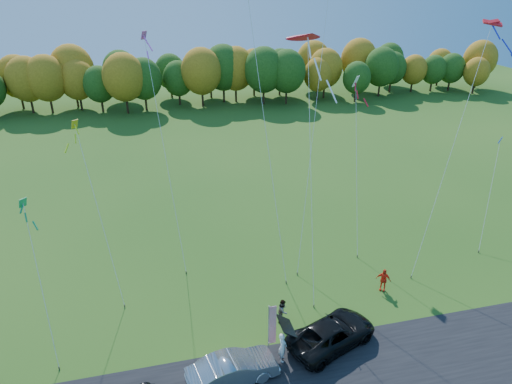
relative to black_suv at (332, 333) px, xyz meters
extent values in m
plane|color=#235015|center=(-2.85, 1.74, -0.80)|extent=(160.00, 160.00, 0.00)
cube|color=black|center=(-2.85, -2.26, -0.80)|extent=(90.00, 6.00, 0.01)
imported|color=black|center=(0.00, 0.00, 0.00)|extent=(6.36, 4.60, 1.61)
imported|color=#A1A1A5|center=(-6.36, -1.37, 0.03)|extent=(5.30, 2.65, 1.67)
imported|color=white|center=(-3.28, -0.53, 0.16)|extent=(0.67, 0.82, 1.93)
imported|color=gray|center=(-2.30, 2.65, 0.03)|extent=(0.97, 1.02, 1.66)
imported|color=red|center=(5.54, 4.07, 0.07)|extent=(1.08, 0.95, 1.75)
cylinder|color=#999999|center=(-3.95, 0.09, 0.98)|extent=(0.06, 0.06, 3.58)
cube|color=red|center=(-3.73, 0.09, 1.34)|extent=(0.45, 0.03, 2.68)
cube|color=navy|center=(-3.73, 0.12, 2.34)|extent=(0.45, 0.02, 0.70)
cylinder|color=#4C3F33|center=(-0.91, 6.42, -0.70)|extent=(0.08, 0.08, 0.20)
cylinder|color=#4C3F33|center=(0.22, 7.25, -0.70)|extent=(0.08, 0.08, 0.20)
cylinder|color=#4C3F33|center=(0.14, 3.44, -0.70)|extent=(0.08, 0.08, 0.20)
cone|color=red|center=(1.62, 11.30, 15.84)|extent=(2.79, 2.13, 3.05)
cylinder|color=#4C3F33|center=(8.30, 4.83, -0.70)|extent=(0.08, 0.08, 0.20)
cube|color=red|center=(15.28, 10.33, 16.43)|extent=(2.79, 0.98, 1.09)
cylinder|color=#4C3F33|center=(-12.33, 6.46, -0.70)|extent=(0.08, 0.08, 0.20)
cube|color=gold|center=(-14.31, 11.96, 10.56)|extent=(1.04, 1.04, 1.22)
cylinder|color=#4C3F33|center=(-15.87, 1.74, -0.70)|extent=(0.08, 0.08, 0.20)
cube|color=#1DAF5D|center=(-17.02, 6.50, 7.68)|extent=(1.01, 1.01, 1.19)
cylinder|color=#4C3F33|center=(5.61, 8.35, -0.70)|extent=(0.08, 0.08, 0.20)
cube|color=white|center=(7.27, 14.95, 11.72)|extent=(1.45, 1.45, 1.73)
cylinder|color=#4C3F33|center=(-7.89, 9.34, -0.70)|extent=(0.08, 0.08, 0.20)
cube|color=#DB4999|center=(-9.19, 16.91, 15.53)|extent=(1.06, 1.06, 1.25)
cylinder|color=#4C3F33|center=(15.47, 6.65, -0.70)|extent=(0.08, 0.08, 0.20)
cube|color=#0B2EA6|center=(19.16, 11.17, 6.99)|extent=(0.94, 0.94, 1.11)
camera|label=1|loc=(-9.43, -19.49, 19.56)|focal=32.00mm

